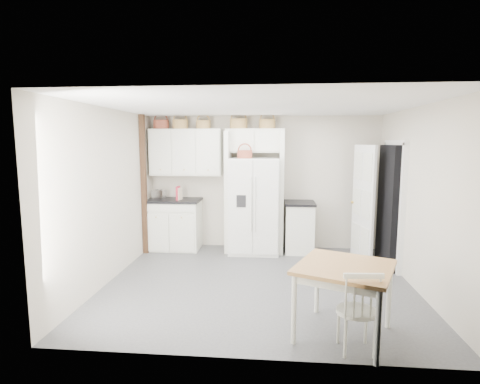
# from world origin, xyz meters

# --- Properties ---
(floor) EXTENTS (4.50, 4.50, 0.00)m
(floor) POSITION_xyz_m (0.00, 0.00, 0.00)
(floor) COLOR #404041
(floor) RESTS_ON ground
(ceiling) EXTENTS (4.50, 4.50, 0.00)m
(ceiling) POSITION_xyz_m (0.00, 0.00, 2.60)
(ceiling) COLOR white
(ceiling) RESTS_ON wall_back
(wall_back) EXTENTS (4.50, 0.00, 4.50)m
(wall_back) POSITION_xyz_m (0.00, 2.00, 1.30)
(wall_back) COLOR beige
(wall_back) RESTS_ON floor
(wall_left) EXTENTS (0.00, 4.00, 4.00)m
(wall_left) POSITION_xyz_m (-2.25, 0.00, 1.30)
(wall_left) COLOR beige
(wall_left) RESTS_ON floor
(wall_right) EXTENTS (0.00, 4.00, 4.00)m
(wall_right) POSITION_xyz_m (2.25, 0.00, 1.30)
(wall_right) COLOR beige
(wall_right) RESTS_ON floor
(refrigerator) EXTENTS (0.93, 0.75, 1.80)m
(refrigerator) POSITION_xyz_m (-0.15, 1.61, 0.90)
(refrigerator) COLOR white
(refrigerator) RESTS_ON floor
(base_cab_left) EXTENTS (1.02, 0.65, 0.95)m
(base_cab_left) POSITION_xyz_m (-1.74, 1.70, 0.47)
(base_cab_left) COLOR silver
(base_cab_left) RESTS_ON floor
(base_cab_right) EXTENTS (0.53, 0.63, 0.93)m
(base_cab_right) POSITION_xyz_m (0.71, 1.70, 0.46)
(base_cab_right) COLOR silver
(base_cab_right) RESTS_ON floor
(dining_table) EXTENTS (1.24, 1.24, 0.79)m
(dining_table) POSITION_xyz_m (0.98, -1.45, 0.40)
(dining_table) COLOR brown
(dining_table) RESTS_ON floor
(windsor_chair) EXTENTS (0.43, 0.40, 0.83)m
(windsor_chair) POSITION_xyz_m (1.06, -1.75, 0.42)
(windsor_chair) COLOR silver
(windsor_chair) RESTS_ON floor
(counter_left) EXTENTS (1.07, 0.69, 0.04)m
(counter_left) POSITION_xyz_m (-1.74, 1.70, 0.97)
(counter_left) COLOR black
(counter_left) RESTS_ON base_cab_left
(counter_right) EXTENTS (0.57, 0.68, 0.04)m
(counter_right) POSITION_xyz_m (0.71, 1.70, 0.95)
(counter_right) COLOR black
(counter_right) RESTS_ON base_cab_right
(toaster) EXTENTS (0.29, 0.21, 0.18)m
(toaster) POSITION_xyz_m (-2.03, 1.71, 1.08)
(toaster) COLOR silver
(toaster) RESTS_ON counter_left
(cookbook_red) EXTENTS (0.05, 0.18, 0.26)m
(cookbook_red) POSITION_xyz_m (-1.62, 1.62, 1.12)
(cookbook_red) COLOR #B61F34
(cookbook_red) RESTS_ON counter_left
(cookbook_cream) EXTENTS (0.07, 0.16, 0.23)m
(cookbook_cream) POSITION_xyz_m (-1.59, 1.62, 1.11)
(cookbook_cream) COLOR beige
(cookbook_cream) RESTS_ON counter_left
(basket_upper_a) EXTENTS (0.30, 0.30, 0.17)m
(basket_upper_a) POSITION_xyz_m (-1.99, 1.83, 2.44)
(basket_upper_a) COLOR brown
(basket_upper_a) RESTS_ON upper_cabinet
(basket_upper_b) EXTENTS (0.30, 0.30, 0.18)m
(basket_upper_b) POSITION_xyz_m (-1.60, 1.83, 2.44)
(basket_upper_b) COLOR #A36F3D
(basket_upper_b) RESTS_ON upper_cabinet
(basket_upper_c) EXTENTS (0.28, 0.28, 0.16)m
(basket_upper_c) POSITION_xyz_m (-1.15, 1.83, 2.43)
(basket_upper_c) COLOR #A36F3D
(basket_upper_c) RESTS_ON upper_cabinet
(basket_bridge_a) EXTENTS (0.33, 0.33, 0.19)m
(basket_bridge_a) POSITION_xyz_m (-0.47, 1.83, 2.44)
(basket_bridge_a) COLOR #A36F3D
(basket_bridge_a) RESTS_ON bridge_cabinet
(basket_bridge_b) EXTENTS (0.31, 0.31, 0.17)m
(basket_bridge_b) POSITION_xyz_m (0.08, 1.83, 2.44)
(basket_bridge_b) COLOR #A36F3D
(basket_bridge_b) RESTS_ON bridge_cabinet
(basket_fridge_a) EXTENTS (0.27, 0.27, 0.15)m
(basket_fridge_a) POSITION_xyz_m (-0.32, 1.51, 1.88)
(basket_fridge_a) COLOR brown
(basket_fridge_a) RESTS_ON refrigerator
(upper_cabinet) EXTENTS (1.40, 0.34, 0.90)m
(upper_cabinet) POSITION_xyz_m (-1.50, 1.83, 1.90)
(upper_cabinet) COLOR silver
(upper_cabinet) RESTS_ON wall_back
(bridge_cabinet) EXTENTS (1.12, 0.34, 0.45)m
(bridge_cabinet) POSITION_xyz_m (-0.15, 1.83, 2.12)
(bridge_cabinet) COLOR silver
(bridge_cabinet) RESTS_ON wall_back
(fridge_panel_left) EXTENTS (0.08, 0.60, 2.30)m
(fridge_panel_left) POSITION_xyz_m (-0.66, 1.70, 1.15)
(fridge_panel_left) COLOR silver
(fridge_panel_left) RESTS_ON floor
(fridge_panel_right) EXTENTS (0.08, 0.60, 2.30)m
(fridge_panel_right) POSITION_xyz_m (0.36, 1.70, 1.15)
(fridge_panel_right) COLOR silver
(fridge_panel_right) RESTS_ON floor
(trim_post) EXTENTS (0.09, 0.09, 2.60)m
(trim_post) POSITION_xyz_m (-2.20, 1.35, 1.30)
(trim_post) COLOR #3E2619
(trim_post) RESTS_ON floor
(doorway_void) EXTENTS (0.18, 0.85, 2.05)m
(doorway_void) POSITION_xyz_m (2.16, 1.00, 1.02)
(doorway_void) COLOR black
(doorway_void) RESTS_ON floor
(door_slab) EXTENTS (0.21, 0.79, 2.05)m
(door_slab) POSITION_xyz_m (1.80, 1.33, 1.02)
(door_slab) COLOR white
(door_slab) RESTS_ON floor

